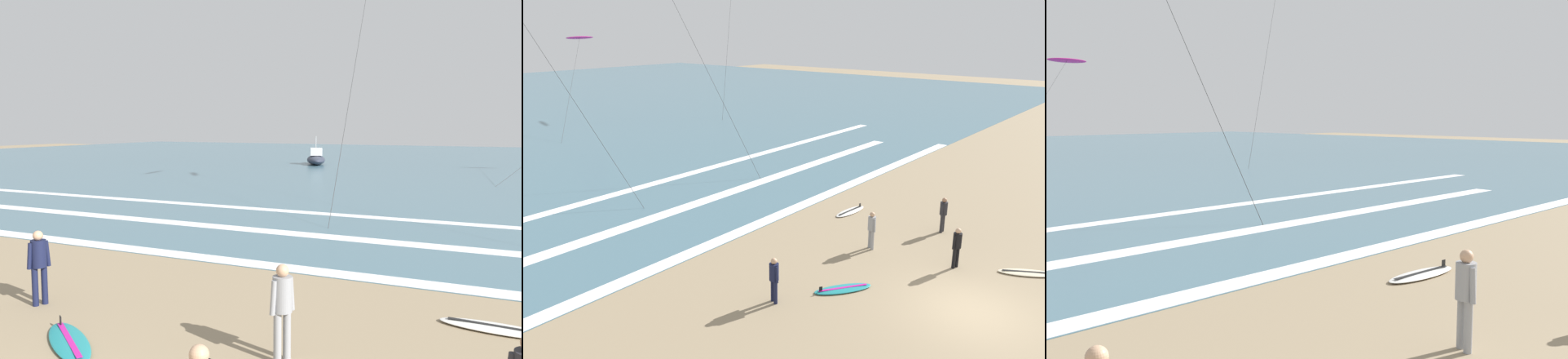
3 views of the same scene
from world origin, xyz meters
TOP-DOWN VIEW (x-y plane):
  - ground_plane at (0.00, 0.00)m, footprint 160.00×160.00m
  - wave_foam_shoreline at (0.40, 10.34)m, footprint 44.12×0.72m
  - wave_foam_mid_break at (-1.77, 14.72)m, footprint 44.10×0.83m
  - wave_foam_outer_break at (-1.69, 19.29)m, footprint 54.60×0.71m
  - surfer_mid_group at (2.65, 1.63)m, footprint 0.51×0.32m
  - surfer_left_near at (5.68, 3.42)m, footprint 0.51×0.32m
  - surfer_left_far at (-3.63, 5.30)m, footprint 0.32×0.51m
  - surfer_foreground_main at (2.12, 4.97)m, footprint 0.32×0.49m
  - surfboard_right_spare at (-1.51, 3.97)m, footprint 2.07×1.69m
  - surfboard_left_pile at (3.84, -0.66)m, footprint 1.57×2.12m
  - surfboard_near_water at (5.21, 7.91)m, footprint 2.14×0.74m
  - kite_magenta_high_right at (13.26, 45.92)m, footprint 11.08×12.87m

SIDE VIEW (x-z plane):
  - ground_plane at x=0.00m, z-range 0.00..0.00m
  - wave_foam_shoreline at x=0.40m, z-range 0.01..0.02m
  - wave_foam_mid_break at x=-1.77m, z-range 0.01..0.02m
  - wave_foam_outer_break at x=-1.69m, z-range 0.01..0.02m
  - surfboard_right_spare at x=-1.51m, z-range -0.08..0.17m
  - surfboard_left_pile at x=3.84m, z-range -0.08..0.17m
  - surfboard_near_water at x=5.21m, z-range -0.08..0.17m
  - surfer_mid_group at x=2.65m, z-range 0.16..1.76m
  - surfer_left_near at x=5.68m, z-range 0.16..1.76m
  - surfer_left_far at x=-3.63m, z-range 0.16..1.76m
  - surfer_foreground_main at x=2.12m, z-range 0.16..1.76m
  - kite_magenta_high_right at x=13.26m, z-range 3.68..11.60m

